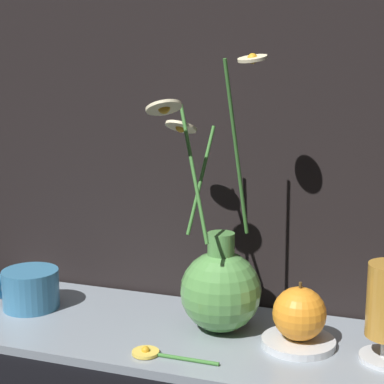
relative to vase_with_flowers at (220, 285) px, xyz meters
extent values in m
plane|color=black|center=(-0.05, -0.02, -0.08)|extent=(6.00, 6.00, 0.00)
cube|color=gray|center=(-0.05, -0.02, -0.07)|extent=(0.73, 0.25, 0.01)
sphere|color=#59994C|center=(0.00, 0.00, -0.01)|extent=(0.12, 0.12, 0.12)
cylinder|color=#59994C|center=(0.00, 0.00, 0.05)|extent=(0.04, 0.04, 0.04)
cylinder|color=#3D7A33|center=(0.02, -0.01, 0.19)|extent=(0.03, 0.05, 0.24)
cylinder|color=beige|center=(0.05, -0.02, 0.31)|extent=(0.05, 0.05, 0.01)
sphere|color=gold|center=(0.05, -0.02, 0.31)|extent=(0.01, 0.01, 0.01)
cylinder|color=#3D7A33|center=(-0.03, -0.03, 0.16)|extent=(0.06, 0.07, 0.18)
cylinder|color=beige|center=(-0.06, -0.06, 0.25)|extent=(0.06, 0.06, 0.02)
sphere|color=gold|center=(-0.06, -0.06, 0.25)|extent=(0.02, 0.02, 0.02)
cylinder|color=#3D7A33|center=(-0.03, 0.01, 0.15)|extent=(0.02, 0.07, 0.15)
cylinder|color=beige|center=(-0.06, 0.02, 0.22)|extent=(0.05, 0.05, 0.02)
sphere|color=gold|center=(-0.06, 0.02, 0.22)|extent=(0.02, 0.02, 0.02)
cylinder|color=teal|center=(-0.30, -0.02, -0.04)|extent=(0.09, 0.09, 0.06)
torus|color=teal|center=(-0.35, -0.02, -0.04)|extent=(0.01, 0.04, 0.04)
cylinder|color=silver|center=(0.12, -0.02, -0.06)|extent=(0.10, 0.10, 0.01)
sphere|color=orange|center=(0.12, -0.02, -0.02)|extent=(0.07, 0.07, 0.07)
cylinder|color=#4C3819|center=(0.12, -0.02, 0.02)|extent=(0.00, 0.00, 0.01)
cylinder|color=#3D7A33|center=(-0.02, -0.11, -0.06)|extent=(0.10, 0.01, 0.01)
cylinder|color=#EAC64C|center=(-0.07, -0.11, -0.06)|extent=(0.04, 0.04, 0.00)
sphere|color=gold|center=(-0.07, -0.11, -0.06)|extent=(0.01, 0.01, 0.01)
camera|label=1|loc=(0.24, -0.82, 0.31)|focal=60.00mm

